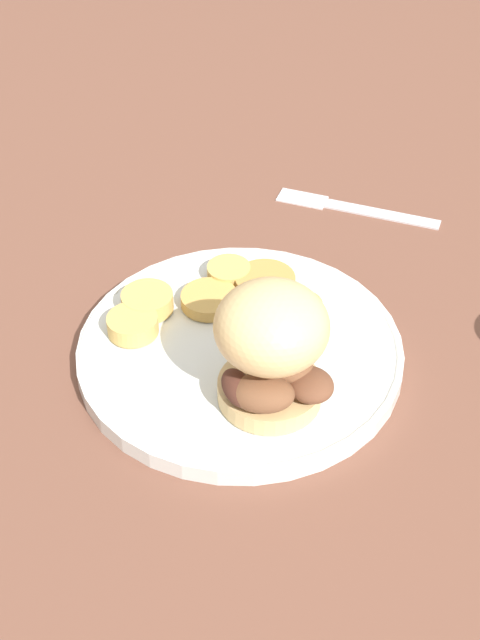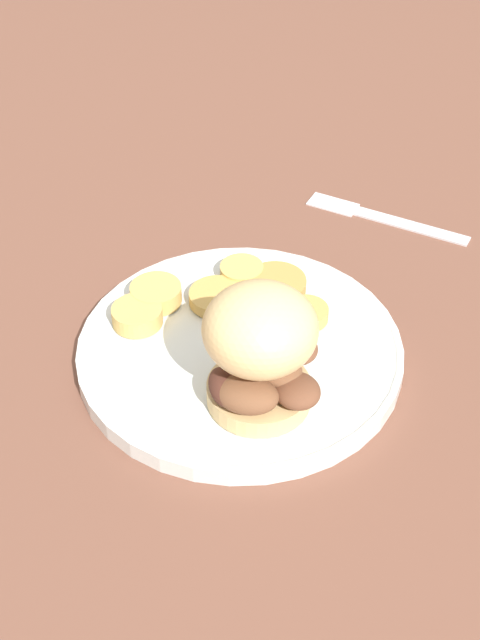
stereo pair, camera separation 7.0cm
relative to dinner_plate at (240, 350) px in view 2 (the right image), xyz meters
The scene contains 10 objects.
ground_plane 0.01m from the dinner_plate, ahead, with size 4.00×4.00×0.00m, color brown.
dinner_plate is the anchor object (origin of this frame).
sandwich 0.09m from the dinner_plate, 50.54° to the left, with size 0.11×0.10×0.10m.
potato_round_0 0.09m from the dinner_plate, 87.93° to the right, with size 0.04×0.04×0.02m, color tan.
potato_round_1 0.09m from the dinner_plate, 143.96° to the right, with size 0.04×0.04×0.01m, color tan.
potato_round_2 0.06m from the dinner_plate, 122.68° to the right, with size 0.05×0.05×0.01m, color tan.
potato_round_3 0.09m from the dinner_plate, 69.94° to the right, with size 0.04×0.04×0.01m, color tan.
potato_round_4 0.08m from the dinner_plate, 167.52° to the right, with size 0.05×0.05×0.01m, color #BC8942.
potato_round_5 0.06m from the dinner_plate, 156.06° to the left, with size 0.04×0.04×0.01m, color tan.
fork 0.25m from the dinner_plate, behind, with size 0.05×0.17×0.00m.
Camera 2 is at (0.42, 0.32, 0.50)m, focal length 50.00 mm.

